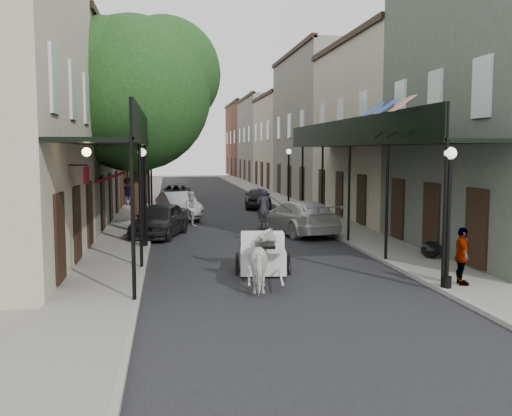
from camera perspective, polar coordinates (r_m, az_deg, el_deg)
name	(u,v)px	position (r m, az deg, el deg)	size (l,w,h in m)	color
ground	(280,280)	(16.61, 2.38, -7.25)	(140.00, 140.00, 0.00)	gray
road	(219,210)	(36.20, -3.76, -0.15)	(8.00, 90.00, 0.01)	black
sidewalk_left	(138,210)	(36.11, -11.68, -0.19)	(2.20, 90.00, 0.12)	gray
sidewalk_right	(296,207)	(36.97, 3.99, 0.05)	(2.20, 90.00, 0.12)	gray
building_row_left	(96,131)	(46.22, -15.70, 7.44)	(5.00, 80.00, 10.50)	beige
building_row_right	(312,132)	(47.37, 5.62, 7.58)	(5.00, 80.00, 10.50)	slate
gallery_left	(125,142)	(22.91, -12.98, 6.41)	(2.20, 18.05, 4.88)	black
gallery_right	(361,143)	(24.19, 10.43, 6.42)	(2.20, 18.05, 4.88)	black
tree_near	(143,88)	(26.21, -11.27, 11.69)	(7.31, 6.80, 9.63)	#382619
tree_far	(151,120)	(40.12, -10.47, 8.68)	(6.45, 6.00, 8.61)	#382619
lamppost_right_near	(448,215)	(15.74, 18.69, -0.70)	(0.32, 0.32, 3.71)	black
lamppost_left	(143,195)	(21.96, -11.25, 1.25)	(0.32, 0.32, 3.71)	black
lamppost_right_far	(289,178)	(34.68, 3.29, 2.98)	(0.32, 0.32, 3.71)	black
horse	(265,261)	(15.37, 0.92, -5.29)	(0.85, 1.87, 1.58)	silver
carriage	(262,238)	(17.76, 0.65, -3.01)	(1.81, 2.49, 2.65)	black
pedestrian_walking	(192,209)	(28.19, -6.41, -0.10)	(0.84, 0.66, 1.74)	#B8B8AE
pedestrian_sidewalk_left	(128,191)	(38.83, -12.69, 1.63)	(1.17, 0.67, 1.81)	gray
pedestrian_sidewalk_right	(462,256)	(16.37, 19.90, -4.55)	(0.92, 0.38, 1.57)	gray
car_left_near	(160,220)	(25.05, -9.59, -1.18)	(1.75, 4.36, 1.48)	black
car_left_mid	(179,206)	(31.32, -7.75, 0.21)	(1.54, 4.43, 1.46)	#9B9A9F
car_left_far	(176,193)	(42.22, -8.03, 1.49)	(2.06, 4.47, 1.24)	black
car_right_near	(298,217)	(25.70, 4.19, -0.91)	(2.12, 5.21, 1.51)	silver
car_right_far	(258,198)	(36.89, 0.20, 1.04)	(1.63, 4.05, 1.38)	black
trash_bags	(432,249)	(20.40, 17.15, -3.95)	(0.93, 1.08, 0.57)	black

